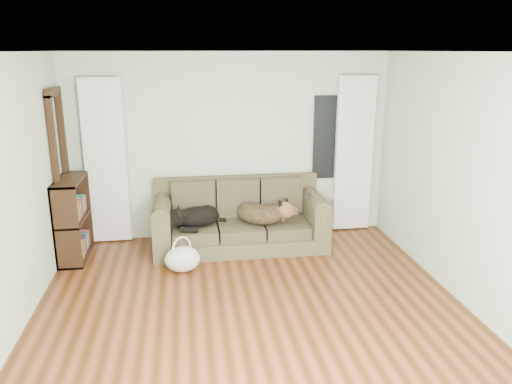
{
  "coord_description": "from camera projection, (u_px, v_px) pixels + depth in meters",
  "views": [
    {
      "loc": [
        -0.63,
        -4.42,
        2.62
      ],
      "look_at": [
        0.24,
        1.6,
        0.88
      ],
      "focal_mm": 35.0,
      "sensor_mm": 36.0,
      "label": 1
    }
  ],
  "objects": [
    {
      "name": "wall_back",
      "position": [
        230.0,
        147.0,
        7.03
      ],
      "size": [
        4.5,
        0.04,
        2.6
      ],
      "primitive_type": "cube",
      "color": "#B1CCAA",
      "rests_on": "ground"
    },
    {
      "name": "curtain_right",
      "position": [
        354.0,
        155.0,
        7.24
      ],
      "size": [
        0.55,
        0.08,
        2.25
      ],
      "primitive_type": "cube",
      "color": "white",
      "rests_on": "ground"
    },
    {
      "name": "wall_right",
      "position": [
        478.0,
        187.0,
        4.96
      ],
      "size": [
        0.04,
        5.0,
        2.6
      ],
      "primitive_type": "cube",
      "color": "#B1CCAA",
      "rests_on": "ground"
    },
    {
      "name": "floor",
      "position": [
        255.0,
        320.0,
        5.01
      ],
      "size": [
        5.0,
        5.0,
        0.0
      ],
      "primitive_type": "plane",
      "color": "#3D210C",
      "rests_on": "ground"
    },
    {
      "name": "bookshelf",
      "position": [
        73.0,
        221.0,
        6.41
      ],
      "size": [
        0.4,
        0.87,
        1.05
      ],
      "primitive_type": "cube",
      "rotation": [
        0.0,
        0.0,
        -0.1
      ],
      "color": "black",
      "rests_on": "floor"
    },
    {
      "name": "window_pane",
      "position": [
        330.0,
        137.0,
        7.17
      ],
      "size": [
        0.5,
        0.03,
        1.2
      ],
      "primitive_type": "cube",
      "color": "black",
      "rests_on": "wall_back"
    },
    {
      "name": "door_casing",
      "position": [
        62.0,
        177.0,
        6.37
      ],
      "size": [
        0.07,
        0.6,
        2.1
      ],
      "primitive_type": "cube",
      "color": "black",
      "rests_on": "ground"
    },
    {
      "name": "tv_remote",
      "position": [
        309.0,
        195.0,
        6.71
      ],
      "size": [
        0.09,
        0.19,
        0.02
      ],
      "primitive_type": "cube",
      "rotation": [
        0.0,
        0.0,
        -0.24
      ],
      "color": "black",
      "rests_on": "sofa"
    },
    {
      "name": "dog_black_lab",
      "position": [
        195.0,
        217.0,
        6.61
      ],
      "size": [
        0.69,
        0.54,
        0.26
      ],
      "primitive_type": "ellipsoid",
      "rotation": [
        0.0,
        0.0,
        0.21
      ],
      "color": "black",
      "rests_on": "sofa"
    },
    {
      "name": "tote_bag",
      "position": [
        182.0,
        259.0,
        6.08
      ],
      "size": [
        0.53,
        0.47,
        0.32
      ],
      "primitive_type": "ellipsoid",
      "rotation": [
        0.0,
        0.0,
        0.39
      ],
      "color": "beige",
      "rests_on": "floor"
    },
    {
      "name": "sofa",
      "position": [
        240.0,
        215.0,
        6.78
      ],
      "size": [
        2.32,
        1.0,
        0.95
      ],
      "primitive_type": "cube",
      "color": "#3A3624",
      "rests_on": "floor"
    },
    {
      "name": "ceiling",
      "position": [
        254.0,
        52.0,
        4.29
      ],
      "size": [
        5.0,
        5.0,
        0.0
      ],
      "primitive_type": "plane",
      "color": "white",
      "rests_on": "ground"
    },
    {
      "name": "curtain_left",
      "position": [
        106.0,
        162.0,
        6.76
      ],
      "size": [
        0.55,
        0.08,
        2.25
      ],
      "primitive_type": "cube",
      "color": "white",
      "rests_on": "ground"
    },
    {
      "name": "dog_shepherd",
      "position": [
        262.0,
        213.0,
        6.74
      ],
      "size": [
        0.8,
        0.75,
        0.29
      ],
      "primitive_type": "ellipsoid",
      "rotation": [
        0.0,
        0.0,
        2.53
      ],
      "color": "black",
      "rests_on": "sofa"
    }
  ]
}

